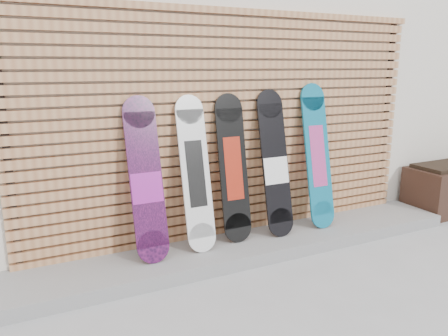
{
  "coord_description": "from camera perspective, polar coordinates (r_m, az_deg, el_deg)",
  "views": [
    {
      "loc": [
        -2.12,
        -2.79,
        1.77
      ],
      "look_at": [
        -0.38,
        0.75,
        0.85
      ],
      "focal_mm": 35.0,
      "sensor_mm": 36.0,
      "label": 1
    }
  ],
  "objects": [
    {
      "name": "snowboard_3",
      "position": [
        4.35,
        6.69,
        0.48
      ],
      "size": [
        0.29,
        0.35,
        1.43
      ],
      "color": "black",
      "rests_on": "concrete_step"
    },
    {
      "name": "snowboard_2",
      "position": [
        4.15,
        1.2,
        -0.06
      ],
      "size": [
        0.29,
        0.29,
        1.41
      ],
      "color": "black",
      "rests_on": "concrete_step"
    },
    {
      "name": "snowboard_0",
      "position": [
        3.8,
        -10.15,
        -1.63
      ],
      "size": [
        0.29,
        0.37,
        1.41
      ],
      "color": "black",
      "rests_on": "concrete_step"
    },
    {
      "name": "building",
      "position": [
        6.81,
        -3.66,
        13.38
      ],
      "size": [
        12.0,
        5.0,
        3.6
      ],
      "primitive_type": "cube",
      "color": "beige",
      "rests_on": "ground"
    },
    {
      "name": "ground",
      "position": [
        3.93,
        10.2,
        -13.89
      ],
      "size": [
        80.0,
        80.0,
        0.0
      ],
      "primitive_type": "plane",
      "color": "gray",
      "rests_on": "ground"
    },
    {
      "name": "concrete_step",
      "position": [
        4.34,
        3.22,
        -10.09
      ],
      "size": [
        4.6,
        0.7,
        0.12
      ],
      "primitive_type": "cube",
      "color": "gray",
      "rests_on": "ground"
    },
    {
      "name": "slat_wall",
      "position": [
        4.28,
        1.5,
        5.59
      ],
      "size": [
        4.26,
        0.08,
        2.29
      ],
      "color": "#A96F46",
      "rests_on": "ground"
    },
    {
      "name": "snowboard_4",
      "position": [
        4.64,
        12.12,
        1.54
      ],
      "size": [
        0.29,
        0.35,
        1.48
      ],
      "color": "#0D6484",
      "rests_on": "concrete_step"
    },
    {
      "name": "snowboard_1",
      "position": [
        3.96,
        -3.74,
        -0.75
      ],
      "size": [
        0.27,
        0.34,
        1.41
      ],
      "color": "silver",
      "rests_on": "concrete_step"
    }
  ]
}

